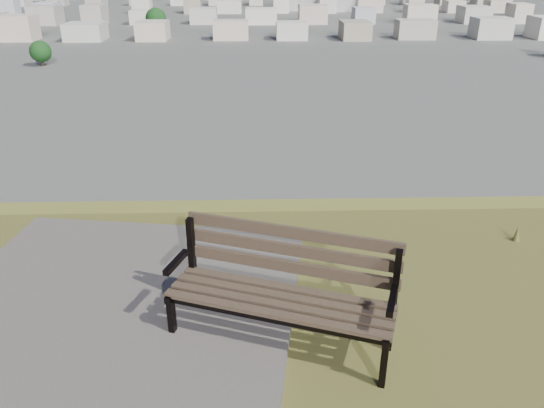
{
  "coord_description": "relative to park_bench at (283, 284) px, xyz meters",
  "views": [
    {
      "loc": [
        -0.39,
        -1.76,
        27.8
      ],
      "look_at": [
        -0.24,
        3.57,
        25.3
      ],
      "focal_mm": 35.0,
      "sensor_mm": 36.0,
      "label": 1
    }
  ],
  "objects": [
    {
      "name": "park_bench",
      "position": [
        0.0,
        0.0,
        0.0
      ],
      "size": [
        1.82,
        1.1,
        0.91
      ],
      "rotation": [
        0.0,
        0.0,
        -0.34
      ],
      "color": "#473B29",
      "rests_on": "hilltop_mesa"
    },
    {
      "name": "gravel_patch",
      "position": [
        -1.53,
        -0.3,
        -0.48
      ],
      "size": [
        3.65,
        4.76,
        0.09
      ],
      "primitive_type": "cube",
      "rotation": [
        0.0,
        0.0,
        -0.14
      ],
      "color": "#645C56",
      "rests_on": "hilltop_mesa"
    },
    {
      "name": "city_trees",
      "position": [
        -26.18,
        317.33,
        -20.68
      ],
      "size": [
        406.52,
        387.2,
        9.98
      ],
      "color": "#38231C",
      "rests_on": "ground"
    }
  ]
}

